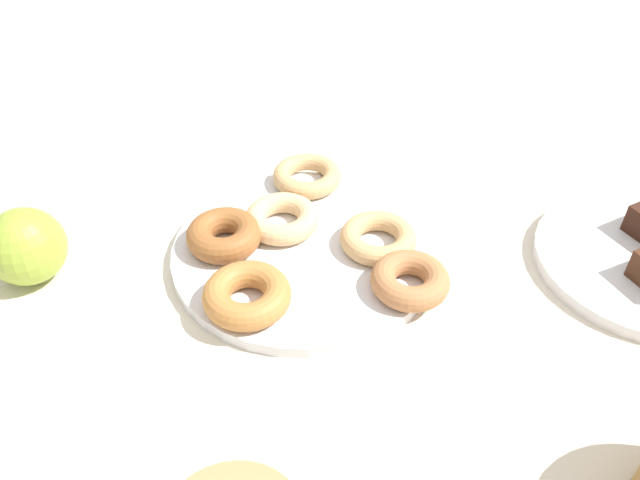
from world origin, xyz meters
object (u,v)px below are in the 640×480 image
donut_2 (284,218)px  apple (26,246)px  donut_plate (304,251)px  donut_3 (410,280)px  donut_1 (247,295)px  donut_5 (307,176)px  donut_0 (378,238)px  donut_4 (224,235)px

donut_2 → apple: apple is taller
donut_plate → apple: 0.30m
donut_2 → donut_3: bearing=105.6°
donut_1 → donut_5: size_ratio=1.04×
donut_plate → donut_5: bearing=-127.3°
donut_2 → donut_3: 0.17m
donut_0 → donut_2: donut_2 is taller
apple → donut_2: bearing=157.7°
donut_1 → apple: (0.16, -0.19, 0.01)m
donut_4 → apple: 0.21m
donut_plate → donut_3: (-0.05, 0.12, 0.02)m
donut_0 → donut_2: 0.11m
donut_0 → donut_4: size_ratio=1.01×
donut_2 → donut_5: bearing=-143.2°
donut_1 → donut_4: donut_4 is taller
donut_4 → donut_3: bearing=123.9°
donut_3 → donut_1: bearing=-28.9°
donut_1 → donut_2: 0.13m
donut_plate → donut_0: bearing=144.0°
donut_plate → donut_1: 0.11m
donut_plate → donut_2: donut_2 is taller
donut_4 → apple: apple is taller
donut_0 → donut_5: bearing=-93.0°
donut_4 → donut_5: (-0.14, -0.04, -0.00)m
donut_plate → donut_3: donut_3 is taller
donut_0 → donut_4: bearing=-37.1°
donut_2 → apple: bearing=-22.3°
donut_0 → donut_1: size_ratio=0.95×
donut_1 → donut_plate: bearing=-158.0°
donut_1 → donut_5: 0.22m
donut_plate → donut_1: bearing=22.0°
donut_5 → donut_4: bearing=16.5°
apple → donut_plate: bearing=149.6°
donut_2 → apple: size_ratio=1.03×
donut_plate → donut_0: donut_0 is taller
donut_3 → donut_4: bearing=-56.1°
donut_5 → apple: bearing=-8.9°
donut_0 → donut_3: bearing=75.3°
donut_plate → donut_0: size_ratio=3.47×
donut_1 → apple: bearing=-50.4°
donut_0 → apple: (0.32, -0.20, 0.02)m
donut_3 → donut_plate: bearing=-68.3°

